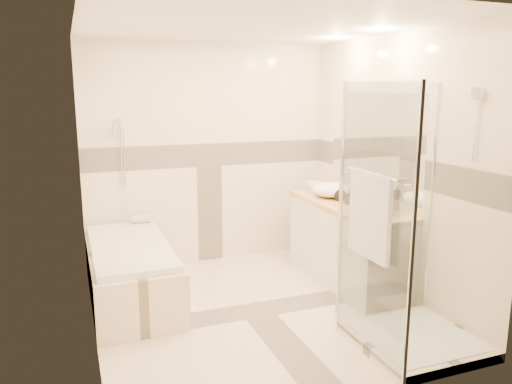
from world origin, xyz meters
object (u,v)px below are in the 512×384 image
object	(u,v)px
shower_enclosure	(400,283)
amenity_bottle_b	(340,193)
bathtub	(131,269)
vessel_sink_near	(331,190)
amenity_bottle_a	(350,197)
vanity	(347,243)
vessel_sink_far	(371,204)

from	to	relation	value
shower_enclosure	amenity_bottle_b	bearing A→B (deg)	78.98
bathtub	amenity_bottle_b	bearing A→B (deg)	-5.90
vessel_sink_near	amenity_bottle_b	size ratio (longest dim) A/B	2.43
vessel_sink_near	amenity_bottle_a	bearing A→B (deg)	-90.00
vanity	amenity_bottle_b	xyz separation A→B (m)	(-0.02, 0.13, 0.51)
shower_enclosure	amenity_bottle_a	bearing A→B (deg)	77.34
shower_enclosure	vessel_sink_far	world-z (taller)	shower_enclosure
vessel_sink_far	vessel_sink_near	bearing A→B (deg)	90.00
bathtub	vessel_sink_far	size ratio (longest dim) A/B	4.14
bathtub	amenity_bottle_b	size ratio (longest dim) A/B	10.27
shower_enclosure	amenity_bottle_a	xyz separation A→B (m)	(0.27, 1.21, 0.42)
shower_enclosure	vessel_sink_far	xyz separation A→B (m)	(0.27, 0.84, 0.43)
vessel_sink_near	amenity_bottle_a	distance (m)	0.39
vanity	vessel_sink_far	bearing A→B (deg)	-92.64
vanity	shower_enclosure	xyz separation A→B (m)	(-0.29, -1.27, 0.08)
bathtub	amenity_bottle_b	xyz separation A→B (m)	(2.13, -0.22, 0.63)
shower_enclosure	bathtub	bearing A→B (deg)	138.90
bathtub	vanity	size ratio (longest dim) A/B	1.05
bathtub	amenity_bottle_a	bearing A→B (deg)	-10.80
vessel_sink_near	vessel_sink_far	xyz separation A→B (m)	(0.00, -0.77, 0.00)
shower_enclosure	vessel_sink_near	world-z (taller)	shower_enclosure
vessel_sink_near	vanity	bearing A→B (deg)	-86.62
shower_enclosure	amenity_bottle_a	world-z (taller)	shower_enclosure
vessel_sink_far	amenity_bottle_a	size ratio (longest dim) A/B	2.64
amenity_bottle_b	bathtub	bearing A→B (deg)	174.10
vessel_sink_far	amenity_bottle_b	bearing A→B (deg)	90.00
bathtub	vanity	distance (m)	2.18
bathtub	amenity_bottle_a	xyz separation A→B (m)	(2.13, -0.41, 0.62)
vessel_sink_near	amenity_bottle_a	xyz separation A→B (m)	(0.00, -0.39, -0.00)
vanity	shower_enclosure	size ratio (longest dim) A/B	0.79
vessel_sink_far	amenity_bottle_a	world-z (taller)	vessel_sink_far
amenity_bottle_a	amenity_bottle_b	bearing A→B (deg)	90.00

